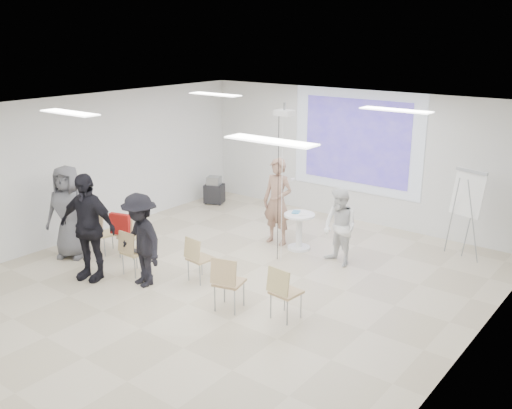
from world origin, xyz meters
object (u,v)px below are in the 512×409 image
Objects in this scene: audience_left at (87,219)px; player_left at (278,196)px; chair_right_inner at (227,279)px; audience_mid at (140,234)px; player_right at (340,223)px; chair_center at (197,256)px; chair_left_inner at (132,249)px; chair_left_mid at (128,234)px; chair_far_left at (104,231)px; av_cart at (214,191)px; pedestal_table at (299,229)px; audience_outer at (68,207)px; flipchart_easel at (468,194)px; laptop at (136,250)px; chair_right_far at (283,289)px.

player_left is at bearing 50.52° from audience_left.
audience_mid is at bearing 169.97° from chair_right_inner.
player_right reaches higher than chair_right_inner.
chair_center is (0.02, -2.41, -0.53)m from player_left.
chair_left_mid is at bearing 143.64° from chair_left_inner.
player_right is 0.87× the size of audience_mid.
chair_far_left is 1.33m from audience_left.
chair_left_mid is at bearing -95.86° from av_cart.
chair_left_mid is (-3.39, -2.20, -0.33)m from player_right.
chair_left_mid is at bearing -129.67° from player_left.
chair_left_inner is 0.95m from audience_left.
player_right reaches higher than chair_far_left.
pedestal_table is 4.51m from audience_outer.
chair_left_mid is 1.23m from audience_left.
audience_outer reaches higher than audience_mid.
pedestal_table is 0.99× the size of chair_left_mid.
chair_left_inner is (-1.66, -2.90, 0.07)m from pedestal_table.
laptop is at bearing -120.00° from flipchart_easel.
audience_outer is (-4.73, -0.41, 0.51)m from chair_right_far.
av_cart is (-2.95, 3.75, -0.16)m from chair_center.
chair_far_left is 2.37m from chair_center.
audience_outer is (-2.08, 0.04, 0.09)m from audience_mid.
chair_center is 0.44× the size of audience_mid.
player_right is 2.31× the size of av_cart.
audience_outer is at bearing 7.06° from laptop.
chair_far_left is (-3.92, -2.35, -0.34)m from player_right.
flipchart_easel is at bearing -135.91° from laptop.
audience_left is at bearing 175.91° from chair_right_inner.
player_right is (1.58, -0.21, -0.20)m from player_left.
player_right is 3.82m from chair_left_inner.
chair_right_inner is (1.12, -0.52, 0.05)m from chair_center.
laptop is (-1.13, -0.41, -0.04)m from chair_center.
audience_mid reaches higher than chair_right_inner.
flipchart_easel is (4.90, 5.00, 0.18)m from audience_left.
chair_center is 2.68× the size of laptop.
chair_right_far is 1.23× the size of av_cart.
chair_right_far reaches higher than chair_far_left.
player_left is 3.09m from laptop.
flipchart_easel is 6.31m from av_cart.
chair_left_inner is at bearing 32.64° from audience_left.
audience_mid is at bearing -109.27° from player_right.
flipchart_easel is at bearing 22.38° from player_left.
player_right is 4.55m from audience_left.
flipchart_easel reaches higher than player_right.
audience_left is at bearing -117.56° from player_left.
chair_left_mid is at bearing 6.44° from audience_outer.
chair_right_far is 0.50× the size of flipchart_easel.
chair_right_far reaches higher than pedestal_table.
audience_outer reaches higher than chair_right_inner.
chair_center reaches higher than chair_left_mid.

